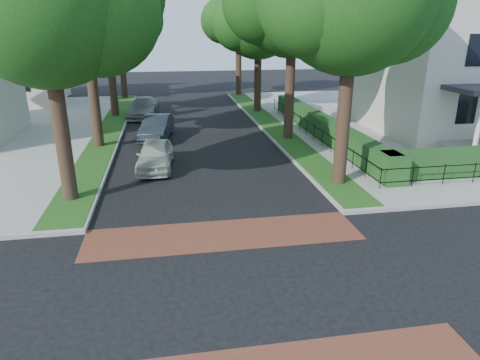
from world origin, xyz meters
name	(u,v)px	position (x,y,z in m)	size (l,w,h in m)	color
ground	(240,290)	(0.00, 0.00, 0.00)	(120.00, 120.00, 0.00)	black
sidewalk_ne	(455,118)	(19.50, 19.00, 0.07)	(30.00, 30.00, 0.15)	gray
crosswalk_far	(224,235)	(0.00, 3.20, 0.01)	(9.00, 2.20, 0.01)	brown
grass_strip_ne	(270,124)	(5.40, 19.10, 0.16)	(1.60, 29.80, 0.02)	#214B15
grass_strip_nw	(110,129)	(-5.40, 19.10, 0.16)	(1.60, 29.80, 0.02)	#214B15
tree_right_far	(259,21)	(5.60, 24.22, 6.91)	(7.25, 6.23, 9.74)	black
tree_right_back	(239,18)	(5.60, 33.23, 7.27)	(7.50, 6.45, 10.20)	black
tree_left_near	(48,2)	(-5.40, 7.23, 7.27)	(7.50, 6.45, 10.20)	black
tree_left_far	(108,17)	(-5.40, 24.22, 7.12)	(7.00, 6.02, 9.86)	black
tree_left_back	(119,16)	(-5.40, 33.24, 7.41)	(7.75, 6.66, 10.44)	black
hedge_main_road	(323,127)	(7.70, 15.00, 0.75)	(1.00, 18.00, 1.20)	#153F19
fence_main_road	(310,130)	(6.90, 15.00, 0.60)	(0.06, 18.00, 0.90)	black
house_victorian	(474,35)	(17.51, 15.92, 6.02)	(13.00, 13.05, 12.48)	silver
house_left_far	(0,45)	(-15.49, 31.99, 5.04)	(10.00, 9.00, 10.14)	silver
parked_car_front	(155,155)	(-2.30, 10.71, 0.68)	(1.61, 4.01, 1.37)	beige
parked_car_middle	(157,127)	(-2.30, 16.67, 0.71)	(1.51, 4.33, 1.43)	#202931
parked_car_rear	(143,108)	(-3.40, 23.77, 0.72)	(2.01, 4.94, 1.43)	gray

